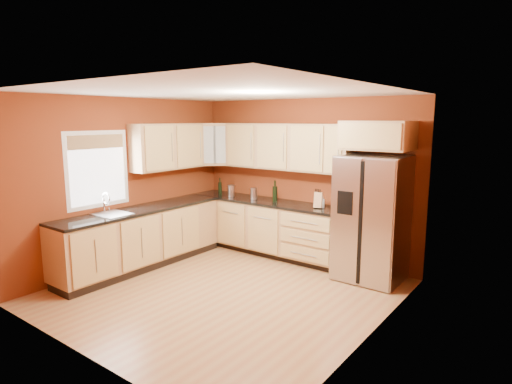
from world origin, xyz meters
TOP-DOWN VIEW (x-y plane):
  - floor at (0.00, 0.00)m, footprint 4.00×4.00m
  - ceiling at (0.00, 0.00)m, footprint 4.00×4.00m
  - wall_back at (0.00, 2.00)m, footprint 4.00×0.04m
  - wall_front at (0.00, -2.00)m, footprint 4.00×0.04m
  - wall_left at (-2.00, 0.00)m, footprint 0.04×4.00m
  - wall_right at (2.00, 0.00)m, footprint 0.04×4.00m
  - base_cabinets_back at (-0.55, 1.70)m, footprint 2.90×0.60m
  - base_cabinets_left at (-1.70, 0.00)m, footprint 0.60×2.80m
  - countertop_back at (-0.55, 1.69)m, footprint 2.90×0.62m
  - countertop_left at (-1.69, 0.00)m, footprint 0.62×2.80m
  - upper_cabinets_back at (-0.25, 1.83)m, footprint 2.30×0.33m
  - upper_cabinets_left at (-1.83, 0.72)m, footprint 0.33×1.35m
  - corner_upper_cabinet at (-1.67, 1.67)m, footprint 0.67×0.67m
  - over_fridge_cabinet at (1.35, 1.70)m, footprint 0.92×0.60m
  - refrigerator at (1.35, 1.62)m, footprint 0.90×0.75m
  - window at (-1.98, -0.50)m, footprint 0.03×0.90m
  - sink_faucet at (-1.69, -0.50)m, footprint 0.50×0.42m
  - canister_left at (-1.24, 1.63)m, footprint 0.16×0.16m
  - canister_right at (-0.77, 1.67)m, footprint 0.15×0.15m
  - wine_bottle_a at (-0.35, 1.69)m, footprint 0.09×0.09m
  - wine_bottle_b at (-1.55, 1.68)m, footprint 0.08×0.08m
  - knife_block at (0.46, 1.68)m, footprint 0.15×0.14m
  - soap_dispenser at (0.52, 1.72)m, footprint 0.07×0.07m

SIDE VIEW (x-z plane):
  - floor at x=0.00m, z-range 0.00..0.00m
  - base_cabinets_back at x=-0.55m, z-range 0.00..0.88m
  - base_cabinets_left at x=-1.70m, z-range 0.00..0.88m
  - refrigerator at x=1.35m, z-range 0.00..1.78m
  - countertop_back at x=-0.55m, z-range 0.88..0.92m
  - countertop_left at x=-1.69m, z-range 0.88..0.92m
  - soap_dispenser at x=0.52m, z-range 0.92..1.09m
  - canister_right at x=-0.77m, z-range 0.92..1.11m
  - canister_left at x=-1.24m, z-range 0.92..1.12m
  - knife_block at x=0.46m, z-range 0.92..1.16m
  - sink_faucet at x=-1.69m, z-range 0.92..1.22m
  - wine_bottle_b at x=-1.55m, z-range 0.92..1.22m
  - wine_bottle_a at x=-0.35m, z-range 0.92..1.28m
  - wall_back at x=0.00m, z-range 0.00..2.60m
  - wall_front at x=0.00m, z-range 0.00..2.60m
  - wall_left at x=-2.00m, z-range 0.00..2.60m
  - wall_right at x=2.00m, z-range 0.00..2.60m
  - window at x=-1.98m, z-range 1.05..2.05m
  - upper_cabinets_back at x=-0.25m, z-range 1.45..2.20m
  - upper_cabinets_left at x=-1.83m, z-range 1.45..2.20m
  - corner_upper_cabinet at x=-1.67m, z-range 1.45..2.20m
  - over_fridge_cabinet at x=1.35m, z-range 1.85..2.25m
  - ceiling at x=0.00m, z-range 2.60..2.60m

